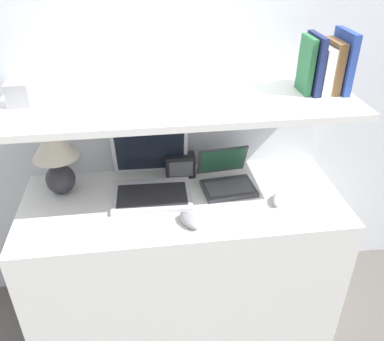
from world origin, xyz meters
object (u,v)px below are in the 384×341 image
(book_brown, at_px, (332,66))
(laptop_small, at_px, (226,179))
(laptop_large, at_px, (151,180))
(router_box, at_px, (180,165))
(second_mouse, at_px, (279,199))
(table_lamp, at_px, (55,153))
(book_blue, at_px, (343,61))
(computer_mouse, at_px, (190,220))
(book_white, at_px, (322,69))
(book_green, at_px, (306,65))
(shelf_gadget, at_px, (19,94))
(book_navy, at_px, (314,64))

(book_brown, bearing_deg, laptop_small, 178.52)
(laptop_large, xyz_separation_m, router_box, (0.14, 0.11, 0.00))
(laptop_small, height_order, second_mouse, laptop_small)
(table_lamp, height_order, laptop_large, table_lamp)
(table_lamp, bearing_deg, book_blue, -3.13)
(table_lamp, relative_size, computer_mouse, 2.37)
(table_lamp, xyz_separation_m, laptop_small, (0.73, -0.05, -0.16))
(laptop_large, height_order, book_white, book_white)
(book_brown, xyz_separation_m, book_green, (-0.11, 0.00, 0.01))
(table_lamp, height_order, shelf_gadget, shelf_gadget)
(book_blue, bearing_deg, table_lamp, 176.87)
(computer_mouse, height_order, router_box, router_box)
(laptop_small, bearing_deg, second_mouse, -38.37)
(book_green, bearing_deg, laptop_large, 178.27)
(book_blue, relative_size, book_white, 1.29)
(laptop_large, bearing_deg, book_green, -1.73)
(laptop_large, height_order, book_green, book_green)
(laptop_large, distance_m, second_mouse, 0.56)
(second_mouse, height_order, book_navy, book_navy)
(table_lamp, distance_m, second_mouse, 0.97)
(table_lamp, relative_size, shelf_gadget, 3.57)
(laptop_large, relative_size, book_brown, 1.75)
(book_navy, xyz_separation_m, shelf_gadget, (-1.13, 0.00, -0.07))
(book_white, distance_m, shelf_gadget, 1.17)
(computer_mouse, height_order, second_mouse, same)
(router_box, xyz_separation_m, book_brown, (0.60, -0.13, 0.49))
(laptop_large, xyz_separation_m, laptop_small, (0.34, -0.01, -0.02))
(book_green, bearing_deg, shelf_gadget, 180.00)
(book_brown, bearing_deg, second_mouse, -144.77)
(book_white, bearing_deg, computer_mouse, -156.90)
(table_lamp, distance_m, book_blue, 1.23)
(computer_mouse, bearing_deg, shelf_gadget, 158.51)
(book_white, height_order, book_green, book_green)
(book_navy, distance_m, shelf_gadget, 1.13)
(laptop_small, xyz_separation_m, second_mouse, (0.20, -0.16, -0.02))
(book_brown, relative_size, shelf_gadget, 2.26)
(second_mouse, relative_size, book_white, 0.63)
(router_box, bearing_deg, second_mouse, -34.64)
(table_lamp, bearing_deg, laptop_large, -6.52)
(table_lamp, xyz_separation_m, shelf_gadget, (-0.07, -0.06, 0.29))
(book_green, height_order, shelf_gadget, book_green)
(second_mouse, distance_m, book_green, 0.56)
(second_mouse, bearing_deg, router_box, 145.36)
(table_lamp, relative_size, book_navy, 1.41)
(table_lamp, bearing_deg, computer_mouse, -29.61)
(laptop_small, bearing_deg, book_navy, -1.83)
(computer_mouse, bearing_deg, second_mouse, 13.28)
(laptop_small, relative_size, book_navy, 1.09)
(computer_mouse, distance_m, router_box, 0.37)
(laptop_small, distance_m, book_green, 0.59)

